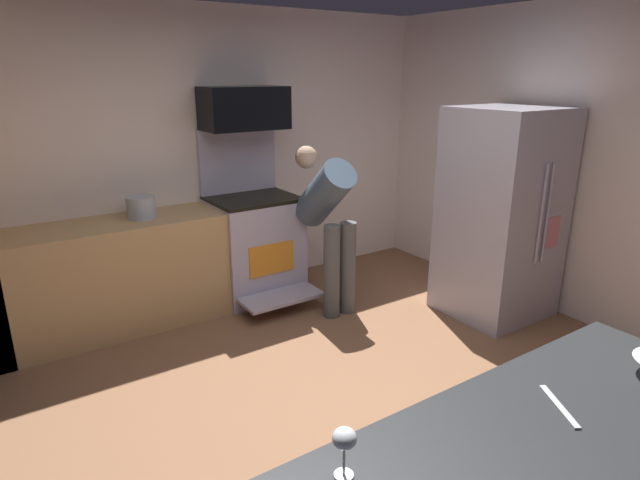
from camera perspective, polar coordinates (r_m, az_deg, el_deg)
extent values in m
cube|color=brown|center=(3.45, 1.93, -18.53)|extent=(5.20, 4.80, 0.02)
cube|color=silver|center=(4.93, -14.15, 8.68)|extent=(5.20, 0.12, 2.60)
cube|color=silver|center=(4.80, 27.78, 6.95)|extent=(0.12, 4.80, 2.60)
cube|color=tan|center=(4.58, -22.39, -3.88)|extent=(2.40, 0.60, 0.90)
cube|color=#B8B0C8|center=(4.95, -7.06, -0.89)|extent=(0.76, 0.64, 0.92)
cube|color=black|center=(4.82, -7.27, 4.46)|extent=(0.76, 0.64, 0.03)
cube|color=#B8B0C8|center=(5.02, -8.92, 8.54)|extent=(0.76, 0.06, 0.59)
cube|color=orange|center=(4.68, -5.24, -2.07)|extent=(0.44, 0.01, 0.28)
cube|color=#B8B0C8|center=(4.67, -4.19, -6.21)|extent=(0.72, 0.33, 0.03)
cube|color=black|center=(4.80, -8.21, 13.96)|extent=(0.74, 0.38, 0.37)
cube|color=#B5B0BF|center=(4.71, 19.01, 2.67)|extent=(0.83, 0.78, 1.77)
cylinder|color=#B5B0BF|center=(4.44, 22.89, 2.51)|extent=(0.02, 0.02, 0.80)
cylinder|color=#B5B0BF|center=(4.50, 23.46, 2.65)|extent=(0.02, 0.02, 0.80)
cube|color=pink|center=(4.64, 23.82, 0.75)|extent=(0.20, 0.01, 0.26)
cylinder|color=#575757|center=(4.48, 1.27, -3.47)|extent=(0.14, 0.14, 0.82)
cylinder|color=#575757|center=(4.58, 3.02, -3.04)|extent=(0.14, 0.14, 0.82)
cylinder|color=slate|center=(4.53, 0.48, 5.06)|extent=(0.30, 0.68, 0.65)
sphere|color=tan|center=(4.72, -1.49, 8.97)|extent=(0.20, 0.20, 0.20)
cylinder|color=silver|center=(1.69, 2.59, -24.10)|extent=(0.06, 0.06, 0.01)
cylinder|color=silver|center=(1.66, 2.61, -22.80)|extent=(0.01, 0.01, 0.09)
ellipsoid|color=silver|center=(1.61, 2.66, -20.67)|extent=(0.07, 0.07, 0.06)
cube|color=#B7BABF|center=(2.13, 24.48, -16.06)|extent=(0.14, 0.23, 0.01)
cylinder|color=#B0B5C1|center=(4.49, -18.81, 3.37)|extent=(0.23, 0.23, 0.18)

